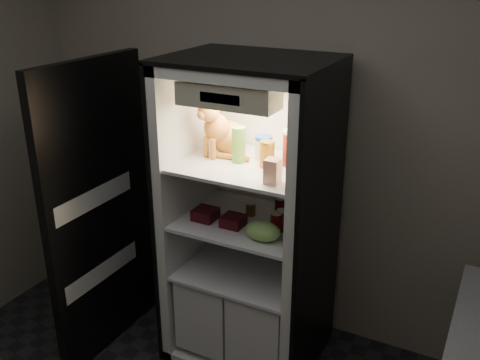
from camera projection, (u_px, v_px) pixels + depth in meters
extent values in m
plane|color=#A69C8A|center=(281.00, 131.00, 3.36)|extent=(3.60, 0.00, 3.60)
cube|color=white|center=(271.00, 200.00, 3.41)|extent=(0.85, 0.06, 1.85)
cube|color=white|center=(192.00, 207.00, 3.32)|extent=(0.06, 0.70, 1.85)
cube|color=white|center=(312.00, 234.00, 2.98)|extent=(0.06, 0.70, 1.85)
cube|color=white|center=(250.00, 67.00, 2.81)|extent=(0.85, 0.70, 0.06)
cube|color=white|center=(248.00, 343.00, 3.48)|extent=(0.85, 0.70, 0.06)
cube|color=black|center=(186.00, 206.00, 3.33)|extent=(0.02, 0.72, 1.87)
cube|color=black|center=(319.00, 236.00, 2.96)|extent=(0.02, 0.72, 1.87)
cube|color=black|center=(250.00, 59.00, 2.80)|extent=(0.90, 0.72, 0.02)
cube|color=white|center=(247.00, 165.00, 2.99)|extent=(0.73, 0.62, 0.02)
cube|color=white|center=(247.00, 221.00, 3.12)|extent=(0.73, 0.62, 0.02)
cube|color=white|center=(222.00, 297.00, 3.41)|extent=(0.34, 0.58, 0.48)
cube|color=white|center=(272.00, 312.00, 3.26)|extent=(0.34, 0.58, 0.48)
cube|color=white|center=(246.00, 270.00, 3.24)|extent=(0.73, 0.62, 0.02)
cube|color=beige|center=(228.00, 95.00, 2.65)|extent=(0.52, 0.18, 0.12)
cube|color=black|center=(220.00, 99.00, 2.58)|extent=(0.22, 0.01, 0.05)
cube|color=black|center=(100.00, 212.00, 3.25)|extent=(0.06, 0.87, 1.85)
cube|color=white|center=(100.00, 270.00, 3.34)|extent=(0.06, 0.64, 0.12)
cube|color=white|center=(91.00, 197.00, 3.15)|extent=(0.06, 0.64, 0.12)
ellipsoid|color=#C16118|center=(229.00, 137.00, 3.13)|extent=(0.25, 0.28, 0.19)
ellipsoid|color=#C16118|center=(217.00, 128.00, 3.04)|extent=(0.19, 0.18, 0.17)
sphere|color=orange|center=(209.00, 111.00, 2.96)|extent=(0.15, 0.15, 0.12)
sphere|color=orange|center=(202.00, 115.00, 2.93)|extent=(0.07, 0.07, 0.05)
cone|color=orange|center=(205.00, 99.00, 2.97)|extent=(0.06, 0.06, 0.06)
cone|color=orange|center=(214.00, 101.00, 2.92)|extent=(0.06, 0.06, 0.06)
cylinder|color=#C16118|center=(206.00, 147.00, 3.06)|extent=(0.03, 0.03, 0.12)
cylinder|color=#C16118|center=(213.00, 149.00, 3.02)|extent=(0.03, 0.03, 0.12)
cylinder|color=#C16118|center=(231.00, 157.00, 3.04)|extent=(0.22, 0.06, 0.03)
cylinder|color=green|center=(239.00, 146.00, 2.97)|extent=(0.08, 0.08, 0.19)
cylinder|color=green|center=(239.00, 129.00, 2.94)|extent=(0.08, 0.08, 0.02)
cylinder|color=white|center=(264.00, 149.00, 3.03)|extent=(0.10, 0.10, 0.12)
cylinder|color=#1947B1|center=(264.00, 138.00, 3.00)|extent=(0.10, 0.10, 0.02)
cylinder|color=maroon|center=(267.00, 155.00, 2.91)|extent=(0.08, 0.08, 0.13)
cylinder|color=gold|center=(267.00, 142.00, 2.88)|extent=(0.08, 0.08, 0.01)
cylinder|color=#A62416|center=(293.00, 149.00, 2.93)|extent=(0.12, 0.12, 0.18)
cylinder|color=white|center=(294.00, 132.00, 2.89)|extent=(0.12, 0.12, 0.02)
cube|color=silver|center=(273.00, 171.00, 2.69)|extent=(0.07, 0.07, 0.13)
cylinder|color=black|center=(281.00, 209.00, 3.10)|extent=(0.07, 0.07, 0.13)
cylinder|color=#B2B2B2|center=(281.00, 198.00, 3.07)|extent=(0.07, 0.07, 0.00)
cylinder|color=black|center=(282.00, 221.00, 2.97)|extent=(0.07, 0.07, 0.12)
cylinder|color=#B2B2B2|center=(282.00, 211.00, 2.95)|extent=(0.07, 0.07, 0.00)
cylinder|color=black|center=(276.00, 223.00, 2.95)|extent=(0.06, 0.06, 0.11)
cylinder|color=#B2B2B2|center=(276.00, 213.00, 2.93)|extent=(0.06, 0.06, 0.00)
cylinder|color=brown|center=(251.00, 209.00, 3.16)|extent=(0.06, 0.06, 0.07)
cylinder|color=#B2B2B2|center=(251.00, 203.00, 3.15)|extent=(0.06, 0.06, 0.01)
ellipsoid|color=#90D663|center=(263.00, 231.00, 2.87)|extent=(0.20, 0.15, 0.10)
cube|color=#450B12|center=(205.00, 214.00, 3.11)|extent=(0.13, 0.13, 0.06)
cube|color=#450B12|center=(233.00, 221.00, 3.03)|extent=(0.12, 0.12, 0.06)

